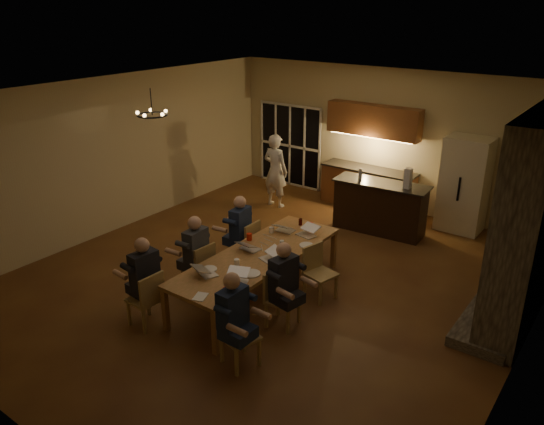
% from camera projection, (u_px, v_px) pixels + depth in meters
% --- Properties ---
extents(floor, '(9.00, 9.00, 0.00)m').
position_uv_depth(floor, '(272.00, 280.00, 9.30)').
color(floor, brown).
rests_on(floor, ground).
extents(back_wall, '(8.00, 0.04, 3.20)m').
position_uv_depth(back_wall, '(389.00, 140.00, 12.08)').
color(back_wall, tan).
rests_on(back_wall, ground).
extents(left_wall, '(0.04, 9.00, 3.20)m').
position_uv_depth(left_wall, '(115.00, 155.00, 10.91)').
color(left_wall, tan).
rests_on(left_wall, ground).
extents(right_wall, '(0.04, 9.00, 3.20)m').
position_uv_depth(right_wall, '(537.00, 260.00, 6.49)').
color(right_wall, tan).
rests_on(right_wall, ground).
extents(ceiling, '(8.00, 9.00, 0.04)m').
position_uv_depth(ceiling, '(273.00, 94.00, 8.10)').
color(ceiling, white).
rests_on(ceiling, back_wall).
extents(french_doors, '(1.86, 0.08, 2.10)m').
position_uv_depth(french_doors, '(290.00, 146.00, 13.73)').
color(french_doors, black).
rests_on(french_doors, ground).
extents(fireplace, '(0.58, 2.50, 3.20)m').
position_uv_depth(fireplace, '(531.00, 223.00, 7.57)').
color(fireplace, slate).
rests_on(fireplace, ground).
extents(kitchenette, '(2.24, 0.68, 2.40)m').
position_uv_depth(kitchenette, '(370.00, 158.00, 12.16)').
color(kitchenette, brown).
rests_on(kitchenette, ground).
extents(refrigerator, '(0.90, 0.68, 2.00)m').
position_uv_depth(refrigerator, '(464.00, 185.00, 10.98)').
color(refrigerator, beige).
rests_on(refrigerator, ground).
extents(dining_table, '(1.10, 3.32, 0.75)m').
position_uv_depth(dining_table, '(258.00, 275.00, 8.68)').
color(dining_table, '#BF7D4C').
rests_on(dining_table, ground).
extents(bar_island, '(1.99, 0.82, 1.08)m').
position_uv_depth(bar_island, '(380.00, 207.00, 11.06)').
color(bar_island, black).
rests_on(bar_island, ground).
extents(chair_left_near, '(0.46, 0.46, 0.89)m').
position_uv_depth(chair_left_near, '(145.00, 298.00, 7.86)').
color(chair_left_near, tan).
rests_on(chair_left_near, ground).
extents(chair_left_mid, '(0.47, 0.47, 0.89)m').
position_uv_depth(chair_left_mid, '(198.00, 267.00, 8.77)').
color(chair_left_mid, tan).
rests_on(chair_left_mid, ground).
extents(chair_left_far, '(0.45, 0.45, 0.89)m').
position_uv_depth(chair_left_far, '(244.00, 244.00, 9.62)').
color(chair_left_far, tan).
rests_on(chair_left_far, ground).
extents(chair_right_near, '(0.55, 0.55, 0.89)m').
position_uv_depth(chair_right_near, '(240.00, 336.00, 6.98)').
color(chair_right_near, tan).
rests_on(chair_right_near, ground).
extents(chair_right_mid, '(0.49, 0.49, 0.89)m').
position_uv_depth(chair_right_mid, '(283.00, 299.00, 7.84)').
color(chair_right_mid, tan).
rests_on(chair_right_mid, ground).
extents(chair_right_far, '(0.53, 0.53, 0.89)m').
position_uv_depth(chair_right_far, '(321.00, 273.00, 8.58)').
color(chair_right_far, tan).
rests_on(chair_right_far, ground).
extents(person_left_near, '(0.66, 0.66, 1.38)m').
position_uv_depth(person_left_near, '(145.00, 280.00, 7.87)').
color(person_left_near, black).
rests_on(person_left_near, ground).
extents(person_right_near, '(0.61, 0.61, 1.38)m').
position_uv_depth(person_right_near, '(233.00, 320.00, 6.89)').
color(person_right_near, '#1D264A').
rests_on(person_right_near, ground).
extents(person_left_mid, '(0.64, 0.64, 1.38)m').
position_uv_depth(person_left_mid, '(196.00, 256.00, 8.63)').
color(person_left_mid, '#393D44').
rests_on(person_left_mid, ground).
extents(person_right_mid, '(0.70, 0.70, 1.38)m').
position_uv_depth(person_right_mid, '(283.00, 286.00, 7.72)').
color(person_right_mid, black).
rests_on(person_right_mid, ground).
extents(person_left_far, '(0.66, 0.66, 1.38)m').
position_uv_depth(person_left_far, '(241.00, 232.00, 9.50)').
color(person_left_far, '#1D264A').
rests_on(person_left_far, ground).
extents(standing_person, '(0.64, 0.42, 1.74)m').
position_uv_depth(standing_person, '(276.00, 171.00, 12.33)').
color(standing_person, silver).
rests_on(standing_person, ground).
extents(chandelier, '(0.53, 0.53, 0.03)m').
position_uv_depth(chandelier, '(152.00, 115.00, 8.97)').
color(chandelier, black).
rests_on(chandelier, ceiling).
extents(laptop_a, '(0.40, 0.38, 0.23)m').
position_uv_depth(laptop_a, '(207.00, 267.00, 7.88)').
color(laptop_a, silver).
rests_on(laptop_a, dining_table).
extents(laptop_b, '(0.40, 0.38, 0.23)m').
position_uv_depth(laptop_b, '(236.00, 276.00, 7.65)').
color(laptop_b, silver).
rests_on(laptop_b, dining_table).
extents(laptop_c, '(0.34, 0.30, 0.23)m').
position_uv_depth(laptop_c, '(250.00, 243.00, 8.67)').
color(laptop_c, silver).
rests_on(laptop_c, dining_table).
extents(laptop_d, '(0.39, 0.37, 0.23)m').
position_uv_depth(laptop_d, '(270.00, 254.00, 8.30)').
color(laptop_d, silver).
rests_on(laptop_d, dining_table).
extents(laptop_e, '(0.34, 0.31, 0.23)m').
position_uv_depth(laptop_e, '(285.00, 225.00, 9.36)').
color(laptop_e, silver).
rests_on(laptop_e, dining_table).
extents(laptop_f, '(0.36, 0.33, 0.23)m').
position_uv_depth(laptop_f, '(306.00, 230.00, 9.17)').
color(laptop_f, silver).
rests_on(laptop_f, dining_table).
extents(mug_front, '(0.09, 0.09, 0.10)m').
position_uv_depth(mug_front, '(237.00, 262.00, 8.17)').
color(mug_front, white).
rests_on(mug_front, dining_table).
extents(mug_mid, '(0.07, 0.07, 0.10)m').
position_uv_depth(mug_mid, '(282.00, 243.00, 8.81)').
color(mug_mid, white).
rests_on(mug_mid, dining_table).
extents(mug_back, '(0.09, 0.09, 0.10)m').
position_uv_depth(mug_back, '(271.00, 230.00, 9.32)').
color(mug_back, white).
rests_on(mug_back, dining_table).
extents(redcup_near, '(0.08, 0.08, 0.12)m').
position_uv_depth(redcup_near, '(226.00, 292.00, 7.33)').
color(redcup_near, red).
rests_on(redcup_near, dining_table).
extents(redcup_mid, '(0.09, 0.09, 0.12)m').
position_uv_depth(redcup_mid, '(249.00, 237.00, 9.02)').
color(redcup_mid, red).
rests_on(redcup_mid, dining_table).
extents(redcup_far, '(0.10, 0.10, 0.12)m').
position_uv_depth(redcup_far, '(310.00, 226.00, 9.47)').
color(redcup_far, red).
rests_on(redcup_far, dining_table).
extents(can_silver, '(0.07, 0.07, 0.12)m').
position_uv_depth(can_silver, '(231.00, 271.00, 7.89)').
color(can_silver, '#B2B2B7').
rests_on(can_silver, dining_table).
extents(can_cola, '(0.07, 0.07, 0.12)m').
position_uv_depth(can_cola, '(300.00, 222.00, 9.63)').
color(can_cola, '#3F0F0C').
rests_on(can_cola, dining_table).
extents(can_right, '(0.07, 0.07, 0.12)m').
position_uv_depth(can_right, '(289.00, 251.00, 8.50)').
color(can_right, '#B2B2B7').
rests_on(can_right, dining_table).
extents(plate_near, '(0.27, 0.27, 0.02)m').
position_uv_depth(plate_near, '(251.00, 273.00, 7.92)').
color(plate_near, white).
rests_on(plate_near, dining_table).
extents(plate_left, '(0.23, 0.23, 0.02)m').
position_uv_depth(plate_left, '(209.00, 269.00, 8.05)').
color(plate_left, white).
rests_on(plate_left, dining_table).
extents(plate_far, '(0.24, 0.24, 0.02)m').
position_uv_depth(plate_far, '(307.00, 245.00, 8.83)').
color(plate_far, white).
rests_on(plate_far, dining_table).
extents(notepad, '(0.23, 0.27, 0.01)m').
position_uv_depth(notepad, '(200.00, 297.00, 7.31)').
color(notepad, white).
rests_on(notepad, dining_table).
extents(bar_bottle, '(0.07, 0.07, 0.24)m').
position_uv_depth(bar_bottle, '(360.00, 174.00, 11.00)').
color(bar_bottle, '#99999E').
rests_on(bar_bottle, bar_island).
extents(bar_blender, '(0.14, 0.14, 0.41)m').
position_uv_depth(bar_blender, '(408.00, 178.00, 10.46)').
color(bar_blender, silver).
rests_on(bar_blender, bar_island).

